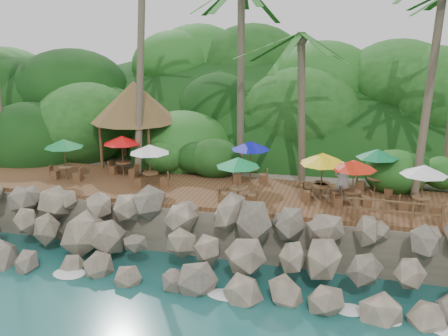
# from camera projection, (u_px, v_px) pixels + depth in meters

# --- Properties ---
(ground) EXTENTS (140.00, 140.00, 0.00)m
(ground) POSITION_uv_depth(u_px,v_px,m) (181.00, 295.00, 20.30)
(ground) COLOR #19514F
(ground) RESTS_ON ground
(land_base) EXTENTS (32.00, 25.20, 2.10)m
(land_base) POSITION_uv_depth(u_px,v_px,m) (266.00, 163.00, 34.84)
(land_base) COLOR gray
(land_base) RESTS_ON ground
(jungle_hill) EXTENTS (44.80, 28.00, 15.40)m
(jungle_hill) POSITION_uv_depth(u_px,v_px,m) (284.00, 152.00, 42.07)
(jungle_hill) COLOR #143811
(jungle_hill) RESTS_ON ground
(seawall) EXTENTS (29.00, 4.00, 2.30)m
(seawall) POSITION_uv_depth(u_px,v_px,m) (197.00, 246.00, 21.84)
(seawall) COLOR gray
(seawall) RESTS_ON ground
(terrace) EXTENTS (26.00, 5.00, 0.20)m
(terrace) POSITION_uv_depth(u_px,v_px,m) (224.00, 192.00, 25.26)
(terrace) COLOR brown
(terrace) RESTS_ON land_base
(jungle_foliage) EXTENTS (44.00, 16.00, 12.00)m
(jungle_foliage) POSITION_uv_depth(u_px,v_px,m) (262.00, 182.00, 34.20)
(jungle_foliage) COLOR #143811
(jungle_foliage) RESTS_ON ground
(foam_line) EXTENTS (25.20, 0.80, 0.06)m
(foam_line) POSITION_uv_depth(u_px,v_px,m) (184.00, 290.00, 20.57)
(foam_line) COLOR white
(foam_line) RESTS_ON ground
(palapa) EXTENTS (4.79, 4.79, 4.60)m
(palapa) POSITION_uv_depth(u_px,v_px,m) (134.00, 101.00, 29.01)
(palapa) COLOR brown
(palapa) RESTS_ON ground
(dining_clusters) EXTENTS (18.79, 5.14, 2.10)m
(dining_clusters) POSITION_uv_depth(u_px,v_px,m) (256.00, 157.00, 24.38)
(dining_clusters) COLOR brown
(dining_clusters) RESTS_ON terrace
(railing) EXTENTS (7.20, 0.10, 1.00)m
(railing) POSITION_uv_depth(u_px,v_px,m) (443.00, 214.00, 20.43)
(railing) COLOR brown
(railing) RESTS_ON terrace
(waiter) EXTENTS (0.66, 0.46, 1.75)m
(waiter) POSITION_uv_depth(u_px,v_px,m) (342.00, 181.00, 23.77)
(waiter) COLOR white
(waiter) RESTS_ON terrace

